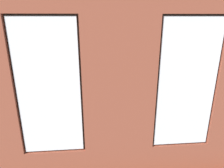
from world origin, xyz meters
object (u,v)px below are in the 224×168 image
(couch_left, at_px, (185,94))
(media_console, at_px, (8,105))
(papasan_chair, at_px, (82,79))
(coffee_table, at_px, (116,93))
(candle_jar, at_px, (120,91))
(potted_plant_corner_near_left, at_px, (170,67))
(cup_ceramic, at_px, (128,88))
(tv_flatscreen, at_px, (5,85))
(potted_plant_between_couches, at_px, (139,119))
(remote_gray, at_px, (102,93))
(potted_plant_near_tv, at_px, (12,115))
(potted_plant_foreground_right, at_px, (38,73))
(couch_by_window, at_px, (76,139))
(potted_plant_by_left_couch, at_px, (160,80))
(table_plant_small, at_px, (116,88))
(remote_black, at_px, (110,91))

(couch_left, height_order, media_console, couch_left)
(papasan_chair, bearing_deg, coffee_table, 128.20)
(candle_jar, relative_size, potted_plant_corner_near_left, 0.06)
(potted_plant_corner_near_left, bearing_deg, papasan_chair, 3.40)
(cup_ceramic, bearing_deg, tv_flatscreen, 10.58)
(cup_ceramic, xyz_separation_m, potted_plant_between_couches, (0.20, 2.54, 0.23))
(couch_left, height_order, remote_gray, couch_left)
(papasan_chair, height_order, potted_plant_near_tv, potted_plant_near_tv)
(potted_plant_between_couches, xyz_separation_m, potted_plant_near_tv, (2.87, -0.77, -0.15))
(candle_jar, distance_m, potted_plant_foreground_right, 3.50)
(couch_by_window, distance_m, coffee_table, 2.71)
(cup_ceramic, xyz_separation_m, media_console, (3.62, 0.68, -0.16))
(couch_by_window, relative_size, potted_plant_by_left_couch, 3.13)
(tv_flatscreen, bearing_deg, cup_ceramic, -169.42)
(couch_by_window, xyz_separation_m, table_plant_small, (-1.11, -2.47, 0.21))
(coffee_table, relative_size, potted_plant_by_left_couch, 2.76)
(couch_by_window, height_order, potted_plant_between_couches, potted_plant_between_couches)
(candle_jar, xyz_separation_m, table_plant_small, (0.12, -0.11, 0.09))
(couch_by_window, bearing_deg, tv_flatscreen, -42.57)
(remote_gray, relative_size, potted_plant_foreground_right, 0.16)
(candle_jar, height_order, potted_plant_corner_near_left, potted_plant_corner_near_left)
(remote_black, xyz_separation_m, remote_gray, (0.27, 0.20, 0.00))
(coffee_table, xyz_separation_m, cup_ceramic, (-0.43, -0.13, 0.10))
(tv_flatscreen, distance_m, potted_plant_foreground_right, 2.24)
(remote_black, distance_m, remote_gray, 0.34)
(potted_plant_by_left_couch, bearing_deg, candle_jar, 35.51)
(cup_ceramic, relative_size, tv_flatscreen, 0.11)
(potted_plant_near_tv, bearing_deg, potted_plant_foreground_right, -85.66)
(coffee_table, xyz_separation_m, potted_plant_near_tv, (2.65, 1.65, 0.18))
(remote_black, relative_size, potted_plant_by_left_couch, 0.30)
(potted_plant_foreground_right, bearing_deg, table_plant_small, 150.35)
(potted_plant_corner_near_left, distance_m, potted_plant_near_tv, 6.07)
(remote_black, distance_m, potted_plant_near_tv, 3.01)
(cup_ceramic, xyz_separation_m, remote_gray, (0.89, 0.23, -0.04))
(cup_ceramic, height_order, potted_plant_by_left_couch, potted_plant_by_left_couch)
(remote_black, height_order, potted_plant_near_tv, potted_plant_near_tv)
(remote_black, height_order, potted_plant_by_left_couch, potted_plant_by_left_couch)
(remote_black, xyz_separation_m, media_console, (3.00, 0.64, -0.12))
(couch_left, height_order, cup_ceramic, couch_left)
(remote_gray, xyz_separation_m, potted_plant_by_left_couch, (-2.32, -1.24, -0.02))
(potted_plant_corner_near_left, bearing_deg, tv_flatscreen, 21.86)
(table_plant_small, height_order, remote_gray, table_plant_small)
(potted_plant_between_couches, relative_size, potted_plant_by_left_couch, 2.40)
(potted_plant_by_left_couch, bearing_deg, potted_plant_corner_near_left, -134.33)
(coffee_table, xyz_separation_m, remote_black, (0.19, -0.09, 0.06))
(couch_left, relative_size, potted_plant_between_couches, 1.37)
(potted_plant_by_left_couch, relative_size, potted_plant_near_tv, 0.68)
(cup_ceramic, distance_m, candle_jar, 0.39)
(remote_black, bearing_deg, media_console, 16.45)
(potted_plant_between_couches, bearing_deg, cup_ceramic, -94.58)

